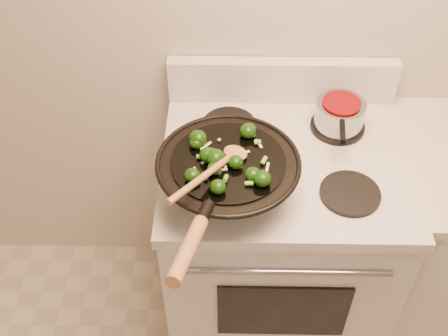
{
  "coord_description": "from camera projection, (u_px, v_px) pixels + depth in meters",
  "views": [
    {
      "loc": [
        -0.43,
        -0.09,
        2.16
      ],
      "look_at": [
        -0.45,
        1.02,
        1.03
      ],
      "focal_mm": 45.0,
      "sensor_mm": 36.0,
      "label": 1
    }
  ],
  "objects": [
    {
      "name": "saucepan",
      "position": [
        340.0,
        114.0,
        1.82
      ],
      "size": [
        0.16,
        0.26,
        0.1
      ],
      "color": "#93979B",
      "rests_on": "stove"
    },
    {
      "name": "stove",
      "position": [
        276.0,
        244.0,
        2.09
      ],
      "size": [
        0.78,
        0.67,
        1.08
      ],
      "color": "silver",
      "rests_on": "ground"
    },
    {
      "name": "stirfry",
      "position": [
        224.0,
        157.0,
        1.55
      ],
      "size": [
        0.23,
        0.27,
        0.05
      ],
      "color": "black",
      "rests_on": "wok"
    },
    {
      "name": "wooden_spoon",
      "position": [
        218.0,
        166.0,
        1.51
      ],
      "size": [
        0.22,
        0.3,
        0.09
      ],
      "color": "#A87142",
      "rests_on": "wok"
    },
    {
      "name": "wok",
      "position": [
        228.0,
        175.0,
        1.6
      ],
      "size": [
        0.41,
        0.67,
        0.23
      ],
      "color": "black",
      "rests_on": "stove"
    }
  ]
}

